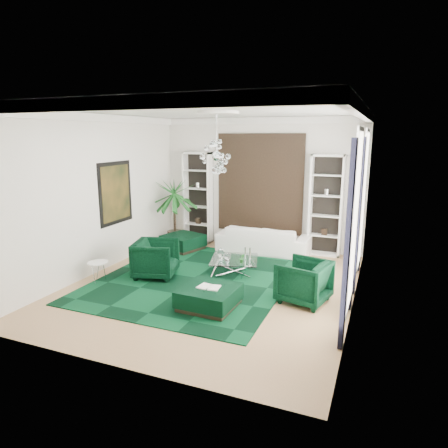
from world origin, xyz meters
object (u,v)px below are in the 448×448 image
at_px(armchair_right, 304,281).
at_px(side_table, 99,272).
at_px(sofa, 263,239).
at_px(ottoman_side, 183,242).
at_px(palm, 174,203).
at_px(ottoman_front, 209,298).
at_px(armchair_left, 156,259).
at_px(coffee_table, 234,266).

distance_m(armchair_right, side_table, 4.65).
xyz_separation_m(sofa, ottoman_side, (-2.26, -0.65, -0.16)).
xyz_separation_m(ottoman_side, side_table, (-0.60, -3.02, 0.00)).
relative_size(side_table, palm, 0.18).
xyz_separation_m(sofa, ottoman_front, (0.10, -4.04, -0.17)).
bearing_deg(armchair_left, ottoman_front, -136.15).
distance_m(sofa, side_table, 4.66).
height_order(sofa, armchair_right, armchair_right).
distance_m(ottoman_side, side_table, 3.08).
height_order(coffee_table, ottoman_front, ottoman_front).
bearing_deg(ottoman_side, sofa, 16.06).
relative_size(armchair_left, side_table, 2.08).
relative_size(coffee_table, side_table, 2.35).
bearing_deg(side_table, ottoman_side, 78.76).
bearing_deg(ottoman_side, coffee_table, -33.11).
distance_m(sofa, ottoman_side, 2.35).
xyz_separation_m(armchair_left, palm, (-0.97, 2.69, 0.84)).
distance_m(sofa, ottoman_front, 4.05).
bearing_deg(armchair_right, sofa, -137.70).
xyz_separation_m(coffee_table, side_table, (-2.73, -1.64, 0.04)).
distance_m(ottoman_side, ottoman_front, 4.13).
bearing_deg(ottoman_front, armchair_left, 149.14).
relative_size(ottoman_side, side_table, 2.13).
relative_size(armchair_right, side_table, 2.03).
height_order(coffee_table, ottoman_side, ottoman_side).
height_order(sofa, side_table, sofa).
height_order(sofa, ottoman_side, sofa).
relative_size(armchair_right, coffee_table, 0.86).
bearing_deg(ottoman_front, coffee_table, 96.54).
bearing_deg(ottoman_side, palm, 139.52).
xyz_separation_m(coffee_table, ottoman_front, (0.23, -2.00, 0.02)).
distance_m(armchair_left, armchair_right, 3.54).
bearing_deg(armchair_right, palm, -109.64).
xyz_separation_m(armchair_left, ottoman_front, (1.89, -1.13, -0.23)).
xyz_separation_m(ottoman_side, ottoman_front, (2.36, -3.39, -0.01)).
bearing_deg(armchair_left, coffee_table, -77.49).
distance_m(ottoman_front, palm, 4.89).
height_order(ottoman_front, palm, palm).
height_order(coffee_table, side_table, side_table).
height_order(sofa, armchair_left, armchair_left).
height_order(ottoman_side, palm, palm).
bearing_deg(sofa, armchair_left, 58.27).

